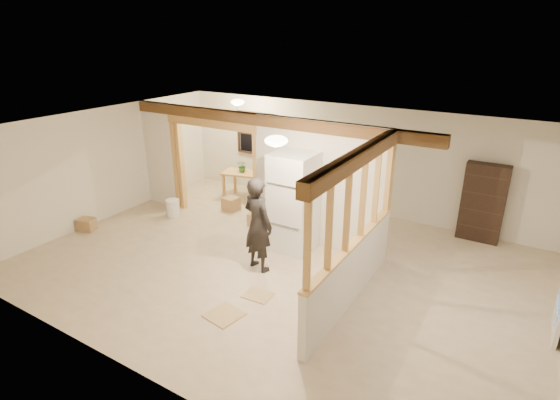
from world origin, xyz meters
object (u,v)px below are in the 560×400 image
Objects in this scene: work_table at (246,186)px; shop_vac at (173,186)px; woman at (258,224)px; bookshelf at (483,203)px; refrigerator at (294,202)px.

work_table is 1.94m from shop_vac.
shop_vac is at bearing -12.50° from woman.
woman is at bearing -134.06° from bookshelf.
shop_vac is 7.34m from bookshelf.
bookshelf is (3.21, 3.32, -0.06)m from woman.
refrigerator is 2.94m from work_table.
woman reaches higher than bookshelf.
work_table is 0.71× the size of bookshelf.
work_table is 2.23× the size of shop_vac.
refrigerator is 1.20× the size of bookshelf.
woman is 4.62m from bookshelf.
refrigerator is 3.84m from bookshelf.
shop_vac is (-4.11, 0.92, -0.71)m from refrigerator.
bookshelf is (7.19, 1.38, 0.55)m from shop_vac.
woman is 1.50× the size of work_table.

